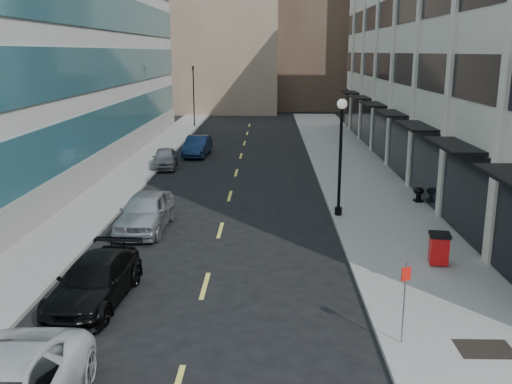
{
  "coord_description": "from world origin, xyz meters",
  "views": [
    {
      "loc": [
        2.09,
        -9.41,
        7.49
      ],
      "look_at": [
        1.59,
        12.01,
        2.2
      ],
      "focal_mm": 40.0,
      "sensor_mm": 36.0,
      "label": 1
    }
  ],
  "objects_px": {
    "lamppost": "(341,146)",
    "urn_planter": "(419,193)",
    "car_grey_sedan": "(165,158)",
    "sign_post": "(405,291)",
    "trash_bin": "(439,248)",
    "traffic_signal": "(193,70)",
    "car_black_pickup": "(95,281)",
    "car_blue_sedan": "(197,146)",
    "car_silver_sedan": "(146,212)"
  },
  "relations": [
    {
      "from": "car_black_pickup",
      "to": "traffic_signal",
      "type": "bearing_deg",
      "value": 97.68
    },
    {
      "from": "traffic_signal",
      "to": "car_blue_sedan",
      "type": "xyz_separation_m",
      "value": [
        2.3,
        -16.04,
        -4.99
      ]
    },
    {
      "from": "trash_bin",
      "to": "traffic_signal",
      "type": "bearing_deg",
      "value": 117.4
    },
    {
      "from": "lamppost",
      "to": "sign_post",
      "type": "relative_size",
      "value": 2.44
    },
    {
      "from": "car_blue_sedan",
      "to": "traffic_signal",
      "type": "bearing_deg",
      "value": 101.72
    },
    {
      "from": "trash_bin",
      "to": "sign_post",
      "type": "xyz_separation_m",
      "value": [
        -2.55,
        -5.68,
        0.83
      ]
    },
    {
      "from": "sign_post",
      "to": "car_black_pickup",
      "type": "bearing_deg",
      "value": 143.67
    },
    {
      "from": "car_silver_sedan",
      "to": "car_blue_sedan",
      "type": "distance_m",
      "value": 17.96
    },
    {
      "from": "car_blue_sedan",
      "to": "urn_planter",
      "type": "relative_size",
      "value": 5.96
    },
    {
      "from": "traffic_signal",
      "to": "lamppost",
      "type": "distance_m",
      "value": 33.86
    },
    {
      "from": "traffic_signal",
      "to": "sign_post",
      "type": "height_order",
      "value": "traffic_signal"
    },
    {
      "from": "urn_planter",
      "to": "sign_post",
      "type": "bearing_deg",
      "value": -105.7
    },
    {
      "from": "car_silver_sedan",
      "to": "car_grey_sedan",
      "type": "height_order",
      "value": "car_silver_sedan"
    },
    {
      "from": "sign_post",
      "to": "trash_bin",
      "type": "bearing_deg",
      "value": 45.85
    },
    {
      "from": "car_black_pickup",
      "to": "lamppost",
      "type": "bearing_deg",
      "value": 52.22
    },
    {
      "from": "car_black_pickup",
      "to": "trash_bin",
      "type": "height_order",
      "value": "car_black_pickup"
    },
    {
      "from": "traffic_signal",
      "to": "urn_planter",
      "type": "distance_m",
      "value": 33.55
    },
    {
      "from": "car_grey_sedan",
      "to": "sign_post",
      "type": "bearing_deg",
      "value": -72.0
    },
    {
      "from": "car_grey_sedan",
      "to": "lamppost",
      "type": "distance_m",
      "value": 15.51
    },
    {
      "from": "car_black_pickup",
      "to": "car_grey_sedan",
      "type": "relative_size",
      "value": 1.23
    },
    {
      "from": "car_grey_sedan",
      "to": "urn_planter",
      "type": "xyz_separation_m",
      "value": [
        14.4,
        -8.98,
        -0.06
      ]
    },
    {
      "from": "lamppost",
      "to": "urn_planter",
      "type": "relative_size",
      "value": 7.31
    },
    {
      "from": "trash_bin",
      "to": "urn_planter",
      "type": "distance_m",
      "value": 8.84
    },
    {
      "from": "car_black_pickup",
      "to": "sign_post",
      "type": "distance_m",
      "value": 9.17
    },
    {
      "from": "trash_bin",
      "to": "sign_post",
      "type": "distance_m",
      "value": 6.29
    },
    {
      "from": "car_grey_sedan",
      "to": "traffic_signal",
      "type": "bearing_deg",
      "value": 86.06
    },
    {
      "from": "lamppost",
      "to": "sign_post",
      "type": "height_order",
      "value": "lamppost"
    },
    {
      "from": "traffic_signal",
      "to": "trash_bin",
      "type": "xyz_separation_m",
      "value": [
        13.6,
        -38.23,
        -4.95
      ]
    },
    {
      "from": "car_blue_sedan",
      "to": "sign_post",
      "type": "bearing_deg",
      "value": -69.0
    },
    {
      "from": "traffic_signal",
      "to": "lamppost",
      "type": "relative_size",
      "value": 1.28
    },
    {
      "from": "car_grey_sedan",
      "to": "sign_post",
      "type": "distance_m",
      "value": 25.58
    },
    {
      "from": "car_grey_sedan",
      "to": "car_blue_sedan",
      "type": "bearing_deg",
      "value": 64.54
    },
    {
      "from": "trash_bin",
      "to": "sign_post",
      "type": "height_order",
      "value": "sign_post"
    },
    {
      "from": "lamppost",
      "to": "urn_planter",
      "type": "xyz_separation_m",
      "value": [
        4.3,
        2.48,
        -2.75
      ]
    },
    {
      "from": "traffic_signal",
      "to": "car_blue_sedan",
      "type": "height_order",
      "value": "traffic_signal"
    },
    {
      "from": "car_grey_sedan",
      "to": "sign_post",
      "type": "xyz_separation_m",
      "value": [
        10.35,
        -23.37,
        0.95
      ]
    },
    {
      "from": "car_silver_sedan",
      "to": "traffic_signal",
      "type": "bearing_deg",
      "value": 96.02
    },
    {
      "from": "urn_planter",
      "to": "traffic_signal",
      "type": "bearing_deg",
      "value": 117.09
    },
    {
      "from": "lamppost",
      "to": "urn_planter",
      "type": "height_order",
      "value": "lamppost"
    },
    {
      "from": "car_grey_sedan",
      "to": "trash_bin",
      "type": "height_order",
      "value": "car_grey_sedan"
    },
    {
      "from": "car_black_pickup",
      "to": "trash_bin",
      "type": "bearing_deg",
      "value": 19.93
    },
    {
      "from": "traffic_signal",
      "to": "trash_bin",
      "type": "height_order",
      "value": "traffic_signal"
    },
    {
      "from": "car_blue_sedan",
      "to": "sign_post",
      "type": "relative_size",
      "value": 1.98
    },
    {
      "from": "car_grey_sedan",
      "to": "sign_post",
      "type": "relative_size",
      "value": 1.73
    },
    {
      "from": "lamppost",
      "to": "car_black_pickup",
      "type": "bearing_deg",
      "value": -132.27
    },
    {
      "from": "car_silver_sedan",
      "to": "urn_planter",
      "type": "xyz_separation_m",
      "value": [
        12.8,
        4.48,
        -0.21
      ]
    },
    {
      "from": "trash_bin",
      "to": "urn_planter",
      "type": "height_order",
      "value": "trash_bin"
    },
    {
      "from": "sign_post",
      "to": "lamppost",
      "type": "bearing_deg",
      "value": 71.21
    },
    {
      "from": "car_silver_sedan",
      "to": "trash_bin",
      "type": "distance_m",
      "value": 12.07
    },
    {
      "from": "trash_bin",
      "to": "lamppost",
      "type": "distance_m",
      "value": 7.3
    }
  ]
}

